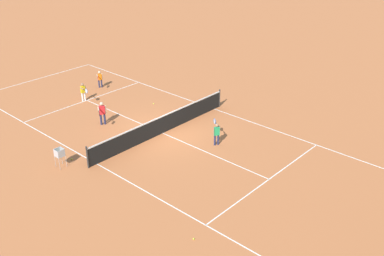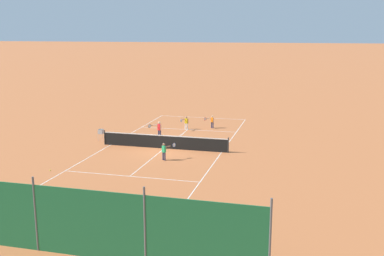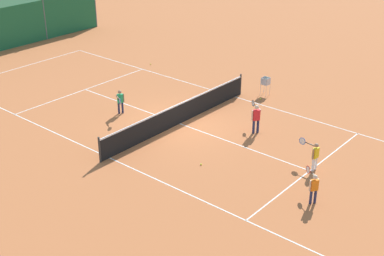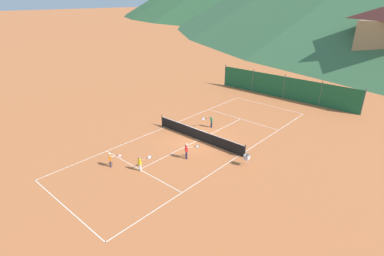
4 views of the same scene
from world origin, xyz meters
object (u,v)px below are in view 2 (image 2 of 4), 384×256
(player_near_baseline, at_px, (186,122))
(tennis_ball_by_net_left, at_px, (50,170))
(player_far_baseline, at_px, (165,150))
(tennis_ball_by_net_right, at_px, (205,140))
(tennis_ball_alley_left, at_px, (110,140))
(player_near_service, at_px, (159,128))
(player_far_service, at_px, (212,121))
(ball_hopper, at_px, (101,132))
(tennis_net, at_px, (164,142))

(player_near_baseline, relative_size, tennis_ball_by_net_left, 16.71)
(player_far_baseline, height_order, tennis_ball_by_net_right, player_far_baseline)
(tennis_ball_by_net_left, relative_size, tennis_ball_alley_left, 1.00)
(player_near_service, height_order, player_far_baseline, player_near_service)
(player_far_baseline, bearing_deg, player_near_service, -68.10)
(player_far_service, xyz_separation_m, ball_hopper, (7.12, 6.51, 0.02))
(tennis_net, relative_size, tennis_ball_by_net_left, 139.09)
(tennis_net, xyz_separation_m, player_far_baseline, (-0.92, 2.77, 0.16))
(tennis_ball_alley_left, height_order, ball_hopper, ball_hopper)
(player_far_service, height_order, tennis_ball_alley_left, player_far_service)
(tennis_ball_by_net_left, xyz_separation_m, ball_hopper, (0.32, -7.56, 0.62))
(player_near_baseline, height_order, tennis_ball_alley_left, player_near_baseline)
(player_near_service, height_order, tennis_ball_alley_left, player_near_service)
(player_far_service, relative_size, tennis_ball_by_net_right, 16.48)
(player_far_baseline, relative_size, tennis_ball_by_net_left, 17.10)
(player_near_baseline, distance_m, ball_hopper, 7.49)
(player_near_service, bearing_deg, tennis_ball_by_net_left, 69.69)
(tennis_ball_by_net_right, xyz_separation_m, ball_hopper, (7.55, 2.10, 0.62))
(tennis_ball_by_net_left, height_order, ball_hopper, ball_hopper)
(player_far_service, distance_m, tennis_ball_by_net_left, 15.64)
(tennis_net, relative_size, player_far_service, 8.44)
(player_near_baseline, height_order, ball_hopper, player_near_baseline)
(tennis_ball_by_net_left, bearing_deg, tennis_ball_by_net_right, -126.81)
(player_far_service, xyz_separation_m, tennis_ball_by_net_left, (6.80, 14.07, -0.61))
(player_near_baseline, bearing_deg, player_near_service, 69.91)
(player_near_baseline, relative_size, tennis_ball_by_net_right, 16.71)
(player_near_service, relative_size, ball_hopper, 1.43)
(tennis_ball_alley_left, bearing_deg, player_far_baseline, 144.88)
(player_far_service, relative_size, tennis_ball_alley_left, 16.48)
(tennis_net, height_order, player_near_service, player_near_service)
(player_far_service, xyz_separation_m, tennis_ball_alley_left, (6.47, 6.33, -0.61))
(tennis_net, height_order, ball_hopper, tennis_net)
(player_near_baseline, xyz_separation_m, player_near_service, (1.24, 3.40, 0.09))
(tennis_net, height_order, player_far_baseline, player_far_baseline)
(player_far_service, distance_m, tennis_ball_alley_left, 9.07)
(tennis_net, relative_size, player_near_baseline, 8.32)
(player_far_service, distance_m, ball_hopper, 9.65)
(tennis_net, bearing_deg, player_far_baseline, 108.33)
(tennis_ball_alley_left, relative_size, tennis_ball_by_net_right, 1.00)
(player_near_baseline, distance_m, player_near_service, 3.63)
(tennis_ball_alley_left, bearing_deg, player_far_service, -135.66)
(player_near_baseline, distance_m, tennis_ball_by_net_left, 13.89)
(tennis_ball_by_net_right, bearing_deg, player_far_service, -84.44)
(tennis_net, bearing_deg, player_near_baseline, -88.53)
(player_near_service, bearing_deg, tennis_ball_by_net_right, -179.42)
(tennis_ball_by_net_left, bearing_deg, tennis_net, -126.99)
(tennis_net, bearing_deg, tennis_ball_by_net_left, 53.01)
(player_near_baseline, height_order, player_near_service, player_near_service)
(player_far_service, bearing_deg, player_near_service, 54.00)
(player_near_baseline, xyz_separation_m, ball_hopper, (5.12, 5.46, 0.01))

